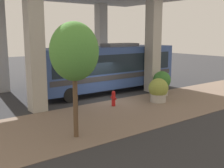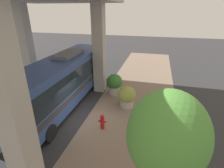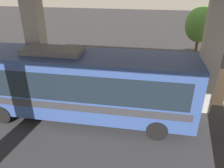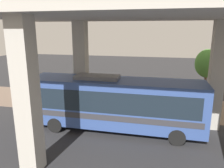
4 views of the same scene
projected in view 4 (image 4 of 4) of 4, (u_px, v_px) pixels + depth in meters
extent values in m
plane|color=#2D2D30|center=(143.00, 119.00, 16.85)|extent=(80.00, 80.00, 0.00)
cube|color=#7A6656|center=(146.00, 106.00, 19.68)|extent=(6.00, 40.00, 0.02)
cube|color=#ADA89E|center=(81.00, 71.00, 16.51)|extent=(0.90, 0.90, 7.29)
cube|color=#ADA89E|center=(216.00, 77.00, 14.48)|extent=(0.90, 0.90, 7.29)
cube|color=#ADA89E|center=(27.00, 98.00, 9.88)|extent=(0.90, 0.90, 7.29)
cube|color=#ADA89E|center=(142.00, 11.00, 11.23)|extent=(9.40, 17.49, 0.60)
cube|color=#334C8C|center=(114.00, 102.00, 14.53)|extent=(2.62, 11.58, 3.06)
cube|color=#19232D|center=(114.00, 97.00, 14.44)|extent=(2.66, 10.65, 1.35)
cube|color=#333338|center=(114.00, 111.00, 14.68)|extent=(2.66, 11.00, 0.37)
cube|color=slate|center=(97.00, 77.00, 14.38)|extent=(1.31, 2.89, 0.24)
cylinder|color=black|center=(175.00, 121.00, 15.19)|extent=(0.28, 1.00, 1.00)
cylinder|color=black|center=(177.00, 137.00, 12.85)|extent=(0.28, 1.00, 1.00)
cylinder|color=black|center=(70.00, 112.00, 16.86)|extent=(0.28, 1.00, 1.00)
cylinder|color=black|center=(55.00, 125.00, 14.53)|extent=(0.28, 1.00, 1.00)
cylinder|color=#B21919|center=(151.00, 108.00, 17.93)|extent=(0.25, 0.25, 0.79)
sphere|color=#B21919|center=(151.00, 103.00, 17.82)|extent=(0.23, 0.23, 0.23)
cylinder|color=#B21919|center=(151.00, 106.00, 18.07)|extent=(0.15, 0.11, 0.11)
cylinder|color=#B21919|center=(151.00, 108.00, 17.73)|extent=(0.15, 0.11, 0.11)
cylinder|color=#ADA89E|center=(94.00, 106.00, 18.56)|extent=(0.99, 0.99, 0.77)
sphere|color=#38722D|center=(93.00, 97.00, 18.38)|extent=(1.32, 1.32, 1.32)
sphere|color=#BF334C|center=(92.00, 100.00, 18.34)|extent=(0.35, 0.35, 0.35)
cylinder|color=#ADA89E|center=(117.00, 103.00, 19.50)|extent=(1.04, 1.04, 0.59)
sphere|color=olive|center=(117.00, 96.00, 19.34)|extent=(1.32, 1.32, 1.32)
sphere|color=#BF334C|center=(116.00, 99.00, 19.29)|extent=(0.37, 0.37, 0.37)
cylinder|color=brown|center=(205.00, 88.00, 19.73)|extent=(0.21, 0.21, 3.16)
ellipsoid|color=#4C8C38|center=(207.00, 63.00, 19.20)|extent=(2.09, 2.09, 2.50)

